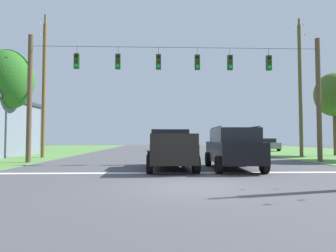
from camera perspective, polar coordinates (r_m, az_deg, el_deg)
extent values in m
plane|color=#47474C|center=(9.19, 4.92, -11.90)|extent=(120.00, 120.00, 0.00)
cube|color=white|center=(12.50, 3.06, -9.40)|extent=(16.04, 0.45, 0.01)
cube|color=white|center=(18.45, 1.42, -7.19)|extent=(2.50, 0.15, 0.01)
cube|color=white|center=(24.70, 0.56, -6.02)|extent=(2.50, 0.15, 0.01)
cube|color=white|center=(30.92, 0.06, -5.33)|extent=(2.50, 0.15, 0.01)
cube|color=white|center=(37.85, -0.31, -4.82)|extent=(2.50, 0.15, 0.01)
cylinder|color=brown|center=(19.63, -26.16, 5.04)|extent=(0.30, 0.30, 8.01)
cylinder|color=brown|center=(20.68, 28.12, 4.71)|extent=(0.30, 0.30, 8.01)
cylinder|color=black|center=(18.71, 1.74, 15.55)|extent=(18.34, 0.02, 0.02)
cylinder|color=black|center=(19.30, -17.90, 14.37)|extent=(0.02, 0.02, 0.47)
cube|color=#19471E|center=(19.11, -17.93, 12.33)|extent=(0.32, 0.24, 0.95)
cylinder|color=#310503|center=(19.05, -18.04, 13.29)|extent=(0.20, 0.04, 0.20)
cylinder|color=#352203|center=(18.97, -18.05, 12.42)|extent=(0.20, 0.04, 0.20)
cylinder|color=green|center=(18.90, -18.06, 11.54)|extent=(0.20, 0.04, 0.20)
cylinder|color=black|center=(18.78, -10.03, 14.77)|extent=(0.02, 0.02, 0.47)
cube|color=#19471E|center=(18.58, -10.05, 12.68)|extent=(0.32, 0.24, 0.95)
cylinder|color=#310503|center=(18.52, -10.11, 13.67)|extent=(0.20, 0.04, 0.20)
cylinder|color=#352203|center=(18.44, -10.11, 12.77)|extent=(0.20, 0.04, 0.20)
cylinder|color=green|center=(18.36, -10.12, 11.87)|extent=(0.20, 0.04, 0.20)
cylinder|color=black|center=(18.60, -1.93, 14.90)|extent=(0.02, 0.02, 0.47)
cube|color=#19471E|center=(18.40, -1.93, 12.79)|extent=(0.32, 0.24, 0.95)
cylinder|color=#310503|center=(18.34, -1.93, 13.79)|extent=(0.20, 0.04, 0.20)
cylinder|color=#352203|center=(18.26, -1.93, 12.89)|extent=(0.20, 0.04, 0.20)
cylinder|color=green|center=(18.18, -1.93, 11.98)|extent=(0.20, 0.04, 0.20)
cylinder|color=black|center=(18.76, 5.91, 14.75)|extent=(0.02, 0.02, 0.47)
cube|color=#19471E|center=(18.56, 5.92, 12.66)|extent=(0.32, 0.24, 0.95)
cylinder|color=#310503|center=(18.51, 5.98, 13.65)|extent=(0.20, 0.04, 0.20)
cylinder|color=#352203|center=(18.43, 5.98, 12.76)|extent=(0.20, 0.04, 0.20)
cylinder|color=green|center=(18.35, 5.99, 11.85)|extent=(0.20, 0.04, 0.20)
cylinder|color=black|center=(19.15, 12.37, 14.44)|extent=(0.02, 0.02, 0.47)
cube|color=#19471E|center=(18.96, 12.39, 12.38)|extent=(0.32, 0.24, 0.95)
cylinder|color=#310503|center=(18.91, 12.49, 13.35)|extent=(0.20, 0.04, 0.20)
cylinder|color=#352203|center=(18.83, 12.50, 12.47)|extent=(0.20, 0.04, 0.20)
cylinder|color=green|center=(18.75, 12.50, 11.59)|extent=(0.20, 0.04, 0.20)
cylinder|color=black|center=(19.91, 19.64, 13.87)|extent=(0.02, 0.02, 0.47)
cube|color=#19471E|center=(19.72, 19.67, 11.88)|extent=(0.32, 0.24, 0.95)
cylinder|color=#310503|center=(19.67, 19.81, 12.81)|extent=(0.20, 0.04, 0.20)
cylinder|color=#352203|center=(19.59, 19.82, 11.97)|extent=(0.20, 0.04, 0.20)
cylinder|color=green|center=(19.52, 19.84, 11.11)|extent=(0.20, 0.04, 0.20)
cube|color=black|center=(14.02, 0.41, -5.29)|extent=(2.16, 5.46, 0.85)
cube|color=black|center=(14.65, 0.23, -2.14)|extent=(1.90, 1.95, 0.70)
cube|color=black|center=(12.62, -3.43, -2.64)|extent=(0.17, 2.38, 0.45)
cube|color=black|center=(12.76, 5.05, -2.63)|extent=(0.17, 2.38, 0.45)
cube|color=black|center=(11.36, 1.34, -2.65)|extent=(1.96, 0.16, 0.45)
cylinder|color=black|center=(15.84, -3.69, -6.51)|extent=(0.30, 0.81, 0.80)
cylinder|color=black|center=(15.97, 3.55, -6.48)|extent=(0.30, 0.81, 0.80)
cylinder|color=black|center=(12.18, -3.72, -7.70)|extent=(0.30, 0.81, 0.80)
cylinder|color=black|center=(12.34, 5.69, -7.63)|extent=(0.30, 0.81, 0.80)
cube|color=black|center=(14.15, 12.93, -5.08)|extent=(2.11, 4.86, 0.95)
cube|color=black|center=(13.99, 13.03, -1.83)|extent=(1.91, 3.26, 0.65)
cylinder|color=black|center=(13.84, 9.59, -0.30)|extent=(0.14, 2.72, 0.05)
cylinder|color=black|center=(14.22, 16.36, -0.29)|extent=(0.14, 2.72, 0.05)
cylinder|color=black|center=(15.61, 8.08, -6.63)|extent=(0.29, 0.77, 0.76)
cylinder|color=black|center=(16.00, 15.06, -6.47)|extent=(0.29, 0.77, 0.76)
cylinder|color=black|center=(12.40, 10.21, -7.67)|extent=(0.29, 0.77, 0.76)
cylinder|color=black|center=(12.88, 18.86, -7.38)|extent=(0.29, 0.77, 0.76)
cube|color=silver|center=(22.65, 13.87, -4.57)|extent=(1.86, 4.33, 0.70)
cube|color=black|center=(22.64, 13.85, -3.05)|extent=(1.65, 2.12, 0.50)
cylinder|color=black|center=(23.83, 10.89, -5.34)|extent=(0.23, 0.64, 0.64)
cylinder|color=black|center=(24.27, 15.07, -5.25)|extent=(0.23, 0.64, 0.64)
cylinder|color=black|center=(21.07, 12.50, -5.70)|extent=(0.23, 0.64, 0.64)
cylinder|color=black|center=(21.56, 17.18, -5.57)|extent=(0.23, 0.64, 0.64)
cube|color=slate|center=(36.41, 19.18, -3.72)|extent=(1.96, 4.36, 0.70)
cube|color=black|center=(36.40, 19.17, -2.77)|extent=(1.70, 2.16, 0.50)
cylinder|color=black|center=(37.39, 17.06, -4.25)|extent=(0.24, 0.65, 0.64)
cylinder|color=black|center=(38.08, 19.59, -4.18)|extent=(0.24, 0.65, 0.64)
cylinder|color=black|center=(34.76, 18.75, -4.36)|extent=(0.24, 0.65, 0.64)
cylinder|color=black|center=(35.50, 21.43, -4.28)|extent=(0.24, 0.65, 0.64)
cube|color=navy|center=(35.46, 0.85, -3.89)|extent=(4.33, 1.87, 0.70)
cube|color=black|center=(35.45, 0.85, -2.93)|extent=(2.13, 1.66, 0.50)
cylinder|color=black|center=(36.49, 2.99, -4.40)|extent=(0.64, 0.23, 0.64)
cylinder|color=black|center=(34.70, 3.29, -4.50)|extent=(0.64, 0.23, 0.64)
cylinder|color=black|center=(36.31, -1.49, -4.42)|extent=(0.64, 0.23, 0.64)
cylinder|color=black|center=(34.51, -1.41, -4.51)|extent=(0.64, 0.23, 0.64)
cylinder|color=brown|center=(25.91, 25.12, 6.55)|extent=(0.28, 0.28, 10.98)
cube|color=brown|center=(27.16, 24.91, 17.21)|extent=(0.12, 0.12, 1.89)
cylinder|color=#B2B7BC|center=(27.84, 24.17, 16.97)|extent=(0.08, 0.08, 0.12)
cylinder|color=#B2B7BC|center=(26.57, 25.67, 17.95)|extent=(0.08, 0.08, 0.12)
cube|color=brown|center=(26.88, 24.95, 15.40)|extent=(0.12, 0.12, 2.25)
cylinder|color=#B2B7BC|center=(27.68, 24.07, 15.12)|extent=(0.08, 0.08, 0.12)
cylinder|color=#B2B7BC|center=(26.16, 25.87, 16.20)|extent=(0.08, 0.08, 0.12)
cylinder|color=brown|center=(24.39, -23.77, 6.62)|extent=(0.29, 0.29, 10.59)
cube|color=brown|center=(25.62, -23.56, 17.50)|extent=(0.12, 0.12, 2.32)
cylinder|color=#B2B7BC|center=(26.47, -22.78, 17.09)|extent=(0.08, 0.08, 0.12)
cylinder|color=#B2B7BC|center=(24.85, -24.38, 18.44)|extent=(0.08, 0.08, 0.12)
cube|color=brown|center=(25.33, -23.60, 15.58)|extent=(0.12, 0.12, 2.29)
cylinder|color=#B2B7BC|center=(26.17, -22.83, 15.24)|extent=(0.08, 0.08, 0.12)
cylinder|color=#B2B7BC|center=(24.56, -24.41, 16.47)|extent=(0.08, 0.08, 0.12)
cylinder|color=brown|center=(25.29, -29.73, -0.12)|extent=(0.28, 0.28, 4.84)
ellipsoid|color=#2B6A22|center=(25.70, -29.54, 8.17)|extent=(3.84, 3.84, 4.69)
cylinder|color=brown|center=(28.57, 30.64, -0.87)|extent=(0.30, 0.30, 4.32)
ellipsoid|color=#416023|center=(28.83, 30.49, 5.52)|extent=(3.27, 3.27, 3.82)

